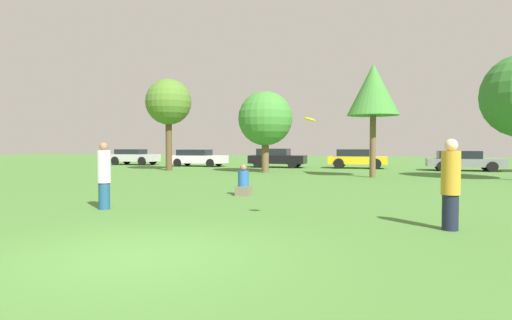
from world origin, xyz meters
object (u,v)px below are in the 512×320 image
(person_thrower, at_px, (104,176))
(parked_car_grey, at_px, (463,160))
(tree_2, at_px, (373,90))
(parked_car_black, at_px, (277,158))
(parked_car_white, at_px, (197,158))
(tree_1, at_px, (265,119))
(frisbee, at_px, (309,119))
(tree_0, at_px, (169,103))
(parked_car_yellow, at_px, (356,158))
(parked_car_silver, at_px, (133,156))
(bystander_sitting, at_px, (243,183))
(person_catcher, at_px, (451,184))

(person_thrower, xyz_separation_m, parked_car_grey, (11.12, 21.07, -0.20))
(tree_2, height_order, parked_car_black, tree_2)
(parked_car_white, xyz_separation_m, parked_car_black, (6.28, 0.29, 0.04))
(tree_1, distance_m, tree_2, 6.77)
(frisbee, relative_size, parked_car_grey, 0.06)
(tree_2, relative_size, parked_car_grey, 1.25)
(tree_0, xyz_separation_m, parked_car_grey, (18.03, 5.47, -3.70))
(frisbee, relative_size, parked_car_yellow, 0.06)
(parked_car_white, bearing_deg, parked_car_yellow, 2.11)
(tree_1, xyz_separation_m, parked_car_silver, (-13.40, 6.36, -2.52))
(parked_car_yellow, distance_m, parked_car_grey, 6.80)
(person_thrower, xyz_separation_m, parked_car_silver, (-13.79, 21.89, -0.17))
(frisbee, height_order, parked_car_silver, frisbee)
(bystander_sitting, bearing_deg, parked_car_grey, 63.00)
(tree_1, xyz_separation_m, parked_car_grey, (11.50, 5.54, -2.55))
(tree_2, xyz_separation_m, parked_car_white, (-13.54, 7.75, -3.73))
(bystander_sitting, distance_m, parked_car_silver, 24.17)
(person_catcher, bearing_deg, parked_car_black, -64.85)
(person_thrower, height_order, parked_car_grey, person_thrower)
(frisbee, relative_size, bystander_sitting, 0.26)
(bystander_sitting, distance_m, parked_car_white, 19.95)
(person_catcher, bearing_deg, tree_2, -79.27)
(parked_car_grey, bearing_deg, frisbee, -106.75)
(parked_car_white, bearing_deg, frisbee, -60.92)
(parked_car_yellow, height_order, parked_car_grey, parked_car_yellow)
(frisbee, bearing_deg, person_catcher, 4.47)
(person_catcher, bearing_deg, parked_car_yellow, -78.80)
(frisbee, relative_size, tree_0, 0.04)
(parked_car_silver, xyz_separation_m, parked_car_yellow, (18.18, 0.15, 0.02))
(person_catcher, relative_size, tree_1, 0.36)
(tree_2, bearing_deg, tree_1, 161.86)
(person_catcher, bearing_deg, frisbee, 6.14)
(person_catcher, xyz_separation_m, bystander_sitting, (-5.75, 4.17, -0.48))
(person_thrower, bearing_deg, parked_car_white, 111.36)
(person_thrower, relative_size, parked_car_silver, 0.42)
(tree_1, bearing_deg, parked_car_white, 141.78)
(bystander_sitting, relative_size, parked_car_white, 0.23)
(parked_car_white, xyz_separation_m, parked_car_yellow, (11.98, 0.84, 0.04))
(parked_car_silver, bearing_deg, tree_2, -25.03)
(parked_car_silver, relative_size, parked_car_yellow, 1.00)
(tree_1, relative_size, parked_car_silver, 1.19)
(parked_car_silver, bearing_deg, parked_car_white, -8.19)
(tree_1, distance_m, parked_car_silver, 15.05)
(person_thrower, xyz_separation_m, parked_car_yellow, (4.39, 22.05, -0.15))
(person_thrower, xyz_separation_m, parked_car_white, (-7.59, 21.21, -0.19))
(frisbee, xyz_separation_m, parked_car_white, (-13.00, 21.66, -1.50))
(parked_car_yellow, bearing_deg, frisbee, -89.30)
(person_thrower, distance_m, person_catcher, 8.13)
(person_thrower, height_order, tree_2, tree_2)
(bystander_sitting, height_order, parked_car_grey, parked_car_grey)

